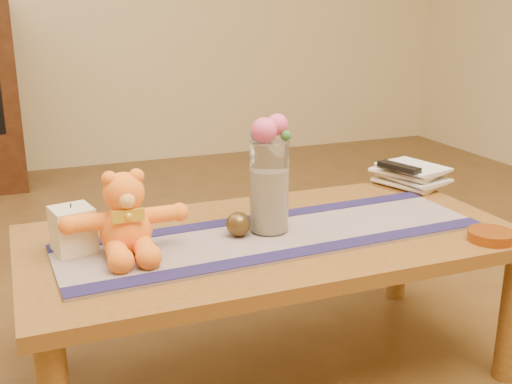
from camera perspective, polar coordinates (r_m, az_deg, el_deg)
name	(u,v)px	position (r m, az deg, el deg)	size (l,w,h in m)	color
floor	(271,370)	(2.01, 1.38, -15.87)	(5.50, 5.50, 0.00)	#4E3316
coffee_table_top	(272,240)	(1.81, 1.48, -4.37)	(1.40, 0.70, 0.04)	brown
table_leg_fr	(511,316)	(2.02, 22.15, -10.36)	(0.07, 0.07, 0.41)	brown
table_leg_bl	(40,305)	(2.04, -19.01, -9.68)	(0.07, 0.07, 0.41)	brown
table_leg_br	(398,246)	(2.42, 12.79, -4.84)	(0.07, 0.07, 0.41)	brown
persian_runner	(274,236)	(1.78, 1.68, -3.97)	(1.20, 0.35, 0.01)	#1C1D4F
runner_border_near	(298,252)	(1.65, 3.86, -5.45)	(1.20, 0.06, 0.00)	#1A1643
runner_border_far	(254,218)	(1.90, -0.20, -2.39)	(1.20, 0.06, 0.00)	#1A1643
teddy_bear	(125,214)	(1.65, -11.80, -1.95)	(0.31, 0.25, 0.21)	orange
pillar_candle	(73,229)	(1.71, -16.27, -3.28)	(0.10, 0.10, 0.12)	beige
candle_wick	(71,205)	(1.69, -16.45, -1.18)	(0.00, 0.00, 0.01)	black
glass_vase	(269,187)	(1.76, 1.21, 0.45)	(0.11, 0.11, 0.26)	silver
potpourri_fill	(269,200)	(1.77, 1.20, -0.76)	(0.09, 0.09, 0.18)	beige
rose_left	(264,130)	(1.70, 0.75, 5.61)	(0.07, 0.07, 0.07)	#D84C79
rose_right	(277,125)	(1.73, 1.94, 6.13)	(0.06, 0.06, 0.06)	#D84C79
blue_flower_back	(268,129)	(1.76, 1.10, 5.73)	(0.04, 0.04, 0.04)	#5060AF
blue_flower_side	(257,134)	(1.73, 0.06, 5.29)	(0.04, 0.04, 0.04)	#5060AF
leaf_sprig	(286,136)	(1.72, 2.73, 5.14)	(0.03, 0.03, 0.03)	#33662D
bronze_ball	(238,224)	(1.75, -1.61, -2.93)	(0.07, 0.07, 0.07)	#483718
book_bottom	(395,187)	(2.26, 12.52, 0.45)	(0.17, 0.22, 0.02)	beige
book_lower	(397,182)	(2.26, 12.70, 0.91)	(0.16, 0.22, 0.02)	beige
book_upper	(394,177)	(2.25, 12.42, 1.37)	(0.17, 0.22, 0.02)	beige
book_top	(398,171)	(2.25, 12.71, 1.85)	(0.16, 0.22, 0.02)	beige
tv_remote	(399,167)	(2.23, 12.84, 2.22)	(0.04, 0.16, 0.02)	black
amber_dish	(491,236)	(1.86, 20.52, -3.74)	(0.13, 0.13, 0.03)	#BF5914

